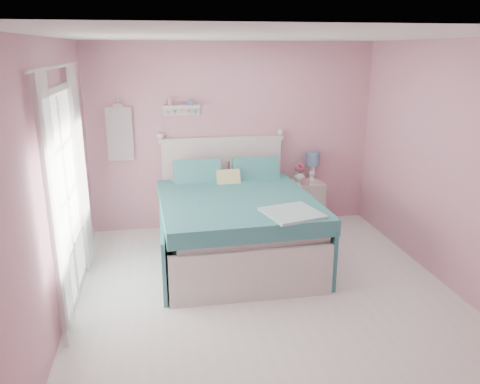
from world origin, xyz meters
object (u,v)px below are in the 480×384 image
object	(u,v)px
nightstand	(306,203)
vase	(299,176)
bed	(235,224)
teacup	(305,182)
table_lamp	(313,161)

from	to	relation	value
nightstand	vase	bearing A→B (deg)	154.66
bed	teacup	distance (m)	1.39
table_lamp	vase	distance (m)	0.29
table_lamp	vase	size ratio (longest dim) A/B	2.42
table_lamp	teacup	size ratio (longest dim) A/B	3.85
nightstand	teacup	size ratio (longest dim) A/B	6.18
nightstand	vase	world-z (taller)	vase
table_lamp	vase	bearing A→B (deg)	-167.16
nightstand	teacup	world-z (taller)	teacup
bed	nightstand	bearing A→B (deg)	34.20
nightstand	teacup	bearing A→B (deg)	-117.86
teacup	nightstand	bearing A→B (deg)	62.14
table_lamp	teacup	world-z (taller)	table_lamp
vase	nightstand	bearing A→B (deg)	-25.34
teacup	vase	bearing A→B (deg)	98.04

